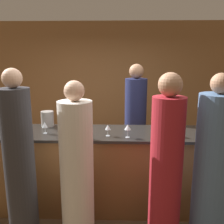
{
  "coord_description": "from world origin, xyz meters",
  "views": [
    {
      "loc": [
        0.34,
        -3.17,
        2.07
      ],
      "look_at": [
        0.24,
        0.1,
        1.33
      ],
      "focal_mm": 40.0,
      "sensor_mm": 36.0,
      "label": 1
    }
  ],
  "objects_px": {
    "bartender": "(135,128)",
    "guest_2": "(20,165)",
    "guest_0": "(77,173)",
    "guest_1": "(212,177)",
    "wine_bottle_0": "(78,129)",
    "ice_bucket": "(47,119)",
    "guest_3": "(166,174)"
  },
  "relations": [
    {
      "from": "bartender",
      "to": "guest_3",
      "type": "height_order",
      "value": "bartender"
    },
    {
      "from": "guest_2",
      "to": "guest_3",
      "type": "relative_size",
      "value": 1.02
    },
    {
      "from": "wine_bottle_0",
      "to": "ice_bucket",
      "type": "relative_size",
      "value": 1.36
    },
    {
      "from": "guest_1",
      "to": "guest_2",
      "type": "relative_size",
      "value": 0.98
    },
    {
      "from": "guest_2",
      "to": "wine_bottle_0",
      "type": "distance_m",
      "value": 0.78
    },
    {
      "from": "guest_1",
      "to": "guest_3",
      "type": "xyz_separation_m",
      "value": [
        -0.46,
        0.02,
        0.02
      ]
    },
    {
      "from": "bartender",
      "to": "guest_0",
      "type": "bearing_deg",
      "value": 64.66
    },
    {
      "from": "guest_2",
      "to": "ice_bucket",
      "type": "bearing_deg",
      "value": 87.65
    },
    {
      "from": "guest_0",
      "to": "guest_1",
      "type": "height_order",
      "value": "guest_1"
    },
    {
      "from": "ice_bucket",
      "to": "guest_3",
      "type": "bearing_deg",
      "value": -36.44
    },
    {
      "from": "bartender",
      "to": "guest_3",
      "type": "bearing_deg",
      "value": 97.38
    },
    {
      "from": "bartender",
      "to": "guest_2",
      "type": "height_order",
      "value": "guest_2"
    },
    {
      "from": "guest_1",
      "to": "guest_2",
      "type": "distance_m",
      "value": 2.0
    },
    {
      "from": "guest_1",
      "to": "guest_2",
      "type": "height_order",
      "value": "guest_2"
    },
    {
      "from": "wine_bottle_0",
      "to": "ice_bucket",
      "type": "xyz_separation_m",
      "value": [
        -0.52,
        0.5,
        -0.0
      ]
    },
    {
      "from": "guest_0",
      "to": "ice_bucket",
      "type": "height_order",
      "value": "guest_0"
    },
    {
      "from": "bartender",
      "to": "guest_3",
      "type": "xyz_separation_m",
      "value": [
        0.21,
        -1.62,
        -0.01
      ]
    },
    {
      "from": "guest_0",
      "to": "wine_bottle_0",
      "type": "bearing_deg",
      "value": 97.02
    },
    {
      "from": "ice_bucket",
      "to": "guest_0",
      "type": "bearing_deg",
      "value": -59.44
    },
    {
      "from": "ice_bucket",
      "to": "guest_1",
      "type": "bearing_deg",
      "value": -29.85
    },
    {
      "from": "guest_0",
      "to": "wine_bottle_0",
      "type": "height_order",
      "value": "guest_0"
    },
    {
      "from": "bartender",
      "to": "guest_0",
      "type": "relative_size",
      "value": 1.06
    },
    {
      "from": "bartender",
      "to": "guest_0",
      "type": "xyz_separation_m",
      "value": [
        -0.71,
        -1.5,
        -0.06
      ]
    },
    {
      "from": "guest_2",
      "to": "wine_bottle_0",
      "type": "xyz_separation_m",
      "value": [
        0.56,
        0.47,
        0.28
      ]
    },
    {
      "from": "bartender",
      "to": "ice_bucket",
      "type": "xyz_separation_m",
      "value": [
        -1.29,
        -0.51,
        0.28
      ]
    },
    {
      "from": "bartender",
      "to": "guest_2",
      "type": "distance_m",
      "value": 1.99
    },
    {
      "from": "guest_1",
      "to": "ice_bucket",
      "type": "distance_m",
      "value": 2.28
    },
    {
      "from": "guest_1",
      "to": "ice_bucket",
      "type": "bearing_deg",
      "value": 150.15
    },
    {
      "from": "bartender",
      "to": "ice_bucket",
      "type": "distance_m",
      "value": 1.42
    },
    {
      "from": "wine_bottle_0",
      "to": "guest_2",
      "type": "bearing_deg",
      "value": -140.36
    },
    {
      "from": "guest_0",
      "to": "wine_bottle_0",
      "type": "distance_m",
      "value": 0.6
    },
    {
      "from": "guest_0",
      "to": "guest_1",
      "type": "bearing_deg",
      "value": -5.75
    }
  ]
}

